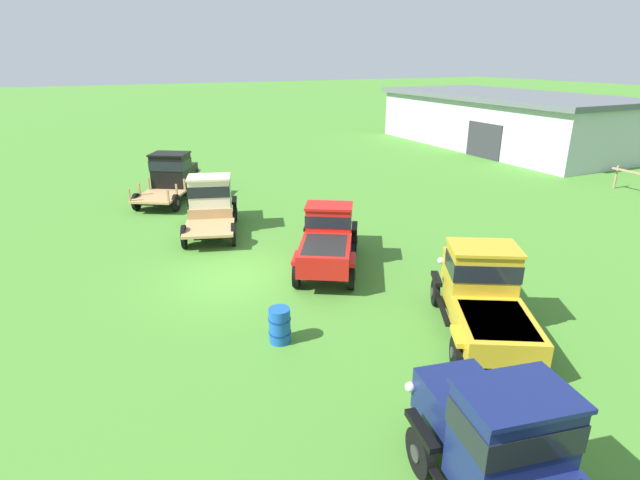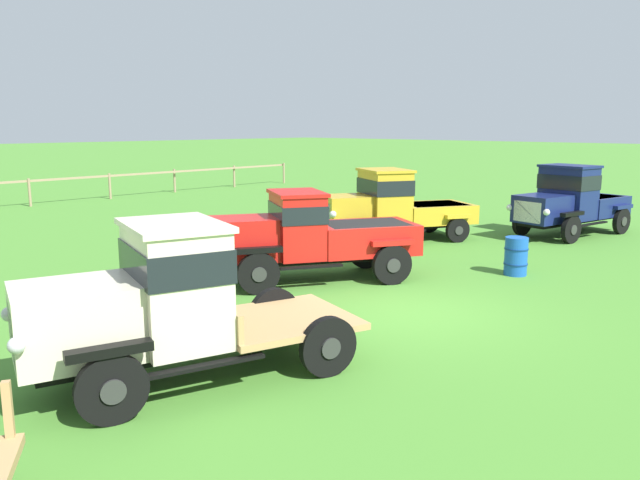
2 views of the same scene
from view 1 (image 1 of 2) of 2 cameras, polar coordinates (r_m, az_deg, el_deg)
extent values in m
plane|color=#47842D|center=(16.59, -9.47, -4.14)|extent=(240.00, 240.00, 0.00)
cube|color=#B2B7BC|center=(42.40, 20.20, 12.48)|extent=(19.45, 9.08, 3.72)
cube|color=#565B60|center=(42.21, 20.54, 15.21)|extent=(20.05, 9.88, 0.36)
cube|color=#2D2D33|center=(37.24, 18.21, 10.74)|extent=(3.20, 0.08, 2.40)
cylinder|color=#997F60|center=(31.49, 30.73, 6.21)|extent=(0.12, 0.12, 1.25)
cylinder|color=black|center=(27.61, -17.43, 6.04)|extent=(0.77, 0.54, 0.81)
cylinder|color=#2D2D2D|center=(27.65, -17.60, 6.04)|extent=(0.26, 0.17, 0.28)
cylinder|color=black|center=(26.94, -13.68, 6.06)|extent=(0.77, 0.54, 0.81)
cylinder|color=#2D2D2D|center=(26.91, -13.50, 6.06)|extent=(0.26, 0.17, 0.28)
cylinder|color=black|center=(24.75, -20.24, 4.11)|extent=(0.77, 0.54, 0.81)
cylinder|color=#2D2D2D|center=(24.79, -20.43, 4.12)|extent=(0.26, 0.17, 0.28)
cylinder|color=black|center=(23.99, -16.14, 4.09)|extent=(0.77, 0.54, 0.81)
cylinder|color=#2D2D2D|center=(23.96, -15.94, 4.09)|extent=(0.26, 0.17, 0.28)
cube|color=black|center=(25.83, -16.80, 5.34)|extent=(4.47, 3.28, 0.12)
cube|color=black|center=(27.32, -15.54, 7.37)|extent=(1.91, 1.88, 0.90)
cube|color=silver|center=(27.96, -15.05, 7.60)|extent=(0.59, 0.92, 0.68)
sphere|color=silver|center=(28.21, -16.42, 7.72)|extent=(0.20, 0.20, 0.20)
sphere|color=silver|center=(27.71, -13.66, 7.76)|extent=(0.20, 0.20, 0.20)
cube|color=black|center=(27.51, -17.53, 6.96)|extent=(0.90, 0.65, 0.12)
cube|color=black|center=(26.83, -13.76, 7.00)|extent=(0.90, 0.65, 0.12)
cube|color=black|center=(26.03, -16.64, 7.51)|extent=(1.94, 2.08, 1.68)
cube|color=black|center=(25.95, -16.73, 8.32)|extent=(2.00, 2.14, 0.47)
cube|color=black|center=(25.86, -16.84, 9.40)|extent=(2.08, 2.21, 0.08)
cube|color=black|center=(26.48, -18.42, 5.48)|extent=(1.57, 1.03, 0.05)
cube|color=black|center=(25.79, -14.61, 5.49)|extent=(1.57, 1.03, 0.05)
cube|color=tan|center=(24.61, -17.96, 4.76)|extent=(2.96, 2.82, 0.10)
cube|color=tan|center=(25.82, -19.00, 6.10)|extent=(0.11, 0.11, 0.56)
cube|color=tan|center=(25.13, -15.23, 6.13)|extent=(0.11, 0.11, 0.56)
cube|color=tan|center=(24.90, -19.96, 5.49)|extent=(0.11, 0.11, 0.56)
cube|color=tan|center=(24.19, -16.07, 5.51)|extent=(0.11, 0.11, 0.56)
cube|color=tan|center=(24.00, -20.98, 4.83)|extent=(0.11, 0.11, 0.56)
cube|color=tan|center=(23.26, -16.98, 4.83)|extent=(0.11, 0.11, 0.56)
cylinder|color=black|center=(22.14, -14.42, 3.02)|extent=(0.89, 0.40, 0.88)
cylinder|color=#2D2D2D|center=(22.15, -14.64, 3.01)|extent=(0.30, 0.12, 0.31)
cylinder|color=black|center=(22.00, -9.69, 3.27)|extent=(0.89, 0.40, 0.88)
cylinder|color=#2D2D2D|center=(22.00, -9.47, 3.28)|extent=(0.30, 0.12, 0.31)
cylinder|color=black|center=(19.30, -15.28, 0.37)|extent=(0.89, 0.40, 0.88)
cylinder|color=#2D2D2D|center=(19.31, -15.53, 0.36)|extent=(0.30, 0.12, 0.31)
cylinder|color=black|center=(19.14, -9.86, 0.64)|extent=(0.89, 0.40, 0.88)
cylinder|color=#2D2D2D|center=(19.14, -9.60, 0.66)|extent=(0.30, 0.12, 0.31)
cube|color=black|center=(20.72, -12.30, 2.25)|extent=(4.45, 2.28, 0.12)
cube|color=beige|center=(22.10, -12.15, 4.89)|extent=(1.85, 1.68, 0.98)
cube|color=silver|center=(22.82, -12.03, 5.26)|extent=(0.36, 0.98, 0.74)
sphere|color=silver|center=(22.87, -13.76, 5.35)|extent=(0.20, 0.20, 0.20)
sphere|color=silver|center=(22.77, -10.32, 5.54)|extent=(0.20, 0.20, 0.20)
cube|color=black|center=(22.00, -14.53, 4.24)|extent=(1.03, 0.50, 0.12)
cube|color=black|center=(21.86, -9.76, 4.50)|extent=(1.03, 0.50, 0.12)
cube|color=beige|center=(20.74, -12.43, 4.75)|extent=(1.56, 1.87, 1.61)
cube|color=black|center=(20.65, -12.51, 5.72)|extent=(1.62, 1.92, 0.45)
cube|color=beige|center=(20.53, -12.61, 7.02)|extent=(1.69, 1.98, 0.08)
cube|color=black|center=(20.97, -14.71, 2.21)|extent=(1.54, 0.61, 0.05)
cube|color=black|center=(20.83, -9.81, 2.46)|extent=(1.54, 0.61, 0.05)
cube|color=tan|center=(19.43, -12.57, 1.35)|extent=(2.55, 2.41, 0.10)
cube|color=tan|center=(20.31, -12.43, 2.87)|extent=(0.60, 1.68, 0.44)
cylinder|color=black|center=(18.36, -1.39, 0.14)|extent=(0.88, 0.63, 0.91)
cylinder|color=#2D2D2D|center=(18.37, -1.73, 0.15)|extent=(0.29, 0.19, 0.32)
cylinder|color=black|center=(18.25, 3.93, -0.03)|extent=(0.88, 0.63, 0.91)
cylinder|color=#2D2D2D|center=(18.25, 4.27, -0.04)|extent=(0.29, 0.19, 0.32)
cylinder|color=black|center=(15.54, -2.68, -3.77)|extent=(0.88, 0.63, 0.91)
cylinder|color=#2D2D2D|center=(15.55, -3.07, -3.75)|extent=(0.29, 0.19, 0.32)
cylinder|color=black|center=(15.41, 3.63, -4.00)|extent=(0.88, 0.63, 0.91)
cylinder|color=#2D2D2D|center=(15.41, 4.03, -4.01)|extent=(0.29, 0.19, 0.32)
cube|color=black|center=(16.95, 0.93, -1.32)|extent=(4.38, 3.13, 0.12)
cube|color=red|center=(18.32, 1.33, 2.13)|extent=(2.02, 1.86, 0.94)
cube|color=silver|center=(19.08, 1.49, 2.73)|extent=(0.53, 0.84, 0.71)
sphere|color=silver|center=(19.12, -0.42, 3.00)|extent=(0.20, 0.20, 0.20)
sphere|color=silver|center=(19.04, 3.42, 2.89)|extent=(0.20, 0.20, 0.20)
cube|color=black|center=(18.19, -1.41, 1.64)|extent=(1.01, 0.71, 0.12)
cube|color=black|center=(18.08, 3.97, 1.48)|extent=(1.01, 0.71, 0.12)
cube|color=red|center=(16.99, 1.03, 1.49)|extent=(1.64, 1.81, 1.42)
cube|color=black|center=(16.89, 1.03, 2.52)|extent=(1.69, 1.86, 0.40)
cube|color=red|center=(16.76, 1.04, 3.92)|extent=(1.76, 1.92, 0.08)
cube|color=black|center=(17.24, -1.78, -1.02)|extent=(1.29, 0.85, 0.05)
cube|color=black|center=(17.13, 3.77, -1.20)|extent=(1.29, 0.85, 0.05)
cube|color=red|center=(15.57, 0.57, -1.72)|extent=(2.77, 2.52, 0.70)
cube|color=black|center=(15.45, 0.58, -0.62)|extent=(2.33, 2.13, 0.06)
cube|color=red|center=(15.34, -2.71, -2.04)|extent=(0.97, 0.69, 0.12)
cube|color=red|center=(15.21, 3.67, -2.26)|extent=(0.97, 0.69, 0.12)
cylinder|color=black|center=(14.85, 13.04, -5.84)|extent=(0.74, 0.51, 0.76)
cylinder|color=#2D2D2D|center=(14.83, 12.69, -5.84)|extent=(0.25, 0.16, 0.27)
cylinder|color=black|center=(15.28, 20.07, -5.84)|extent=(0.74, 0.51, 0.76)
cylinder|color=#2D2D2D|center=(15.30, 20.40, -5.84)|extent=(0.25, 0.16, 0.27)
cylinder|color=black|center=(12.17, 15.26, -12.32)|extent=(0.74, 0.51, 0.76)
cylinder|color=#2D2D2D|center=(12.15, 14.82, -12.33)|extent=(0.25, 0.16, 0.27)
cylinder|color=black|center=(12.69, 23.81, -12.01)|extent=(0.74, 0.51, 0.76)
cylinder|color=#2D2D2D|center=(12.72, 24.20, -11.99)|extent=(0.25, 0.16, 0.27)
cube|color=black|center=(13.70, 17.94, -8.33)|extent=(4.35, 3.07, 0.12)
cube|color=gold|center=(14.97, 16.68, -3.41)|extent=(1.84, 1.82, 0.94)
cube|color=silver|center=(15.57, 16.16, -2.60)|extent=(0.56, 0.93, 0.71)
sphere|color=silver|center=(15.41, 13.61, -2.31)|extent=(0.20, 0.20, 0.20)
sphere|color=silver|center=(15.72, 18.70, -2.38)|extent=(0.20, 0.20, 0.20)
cube|color=black|center=(14.67, 13.17, -4.33)|extent=(0.86, 0.60, 0.12)
cube|color=black|center=(15.10, 20.26, -4.37)|extent=(0.86, 0.60, 0.12)
cube|color=gold|center=(13.70, 17.92, -4.21)|extent=(1.84, 2.03, 1.64)
cube|color=black|center=(13.56, 18.09, -2.79)|extent=(1.90, 2.08, 0.46)
cube|color=gold|center=(13.38, 18.32, -0.85)|extent=(1.98, 2.15, 0.08)
cube|color=black|center=(13.78, 13.87, -7.80)|extent=(1.51, 0.93, 0.05)
cube|color=black|center=(14.24, 21.27, -7.72)|extent=(1.51, 0.93, 0.05)
cube|color=gold|center=(12.46, 19.46, -9.69)|extent=(2.81, 2.61, 0.59)
cube|color=black|center=(12.33, 19.61, -8.62)|extent=(2.37, 2.21, 0.06)
cube|color=gold|center=(11.95, 15.45, -10.58)|extent=(0.83, 0.59, 0.12)
cube|color=gold|center=(12.48, 24.09, -10.33)|extent=(0.83, 0.59, 0.12)
cylinder|color=black|center=(9.42, 11.34, -22.73)|extent=(0.88, 0.32, 0.86)
cylinder|color=#2D2D2D|center=(9.39, 10.79, -22.86)|extent=(0.30, 0.09, 0.30)
cylinder|color=black|center=(10.19, 20.98, -20.02)|extent=(0.88, 0.32, 0.86)
cylinder|color=#2D2D2D|center=(10.23, 21.43, -19.88)|extent=(0.30, 0.09, 0.30)
cube|color=#141E51|center=(9.56, 16.02, -17.99)|extent=(1.77, 1.52, 0.85)
cube|color=silver|center=(10.10, 13.84, -15.76)|extent=(0.25, 0.97, 0.64)
sphere|color=silver|center=(9.81, 10.26, -16.20)|extent=(0.20, 0.20, 0.20)
sphere|color=silver|center=(10.36, 17.21, -14.65)|extent=(0.20, 0.20, 0.20)
cube|color=black|center=(9.10, 11.56, -20.51)|extent=(1.01, 0.39, 0.12)
cube|color=black|center=(9.89, 21.35, -17.87)|extent=(1.01, 0.39, 0.12)
cube|color=#141E51|center=(8.49, 20.96, -20.84)|extent=(1.36, 1.74, 1.66)
cube|color=black|center=(8.26, 21.30, -18.88)|extent=(1.41, 1.78, 0.46)
cube|color=#141E51|center=(7.96, 21.77, -16.09)|extent=(1.48, 1.83, 0.08)
cylinder|color=#1951B2|center=(12.70, -4.63, -9.69)|extent=(0.54, 0.54, 0.93)
cylinder|color=navy|center=(12.61, -4.65, -8.96)|extent=(0.57, 0.57, 0.03)
cylinder|color=navy|center=(12.79, -4.61, -10.41)|extent=(0.57, 0.57, 0.03)
camera|label=2|loc=(24.65, -32.31, 9.78)|focal=35.00mm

